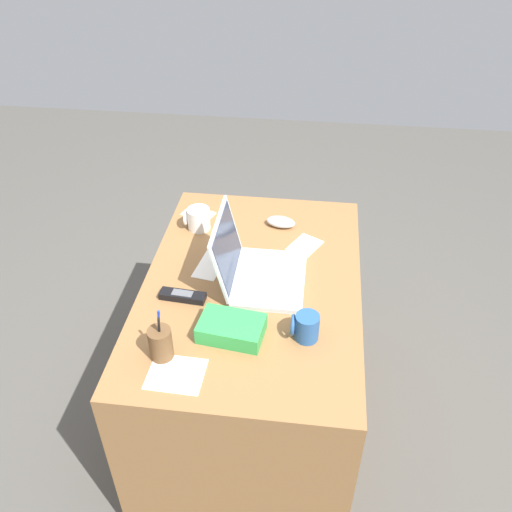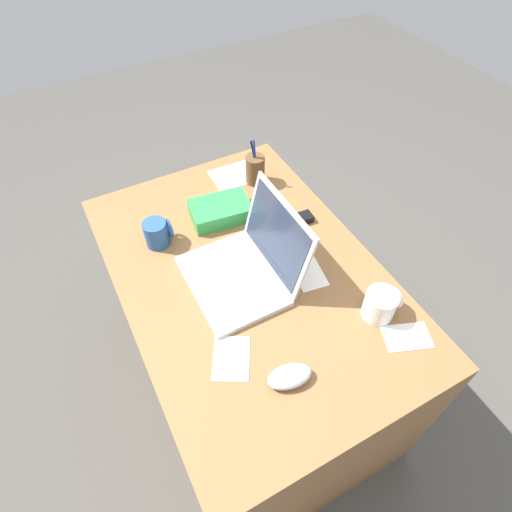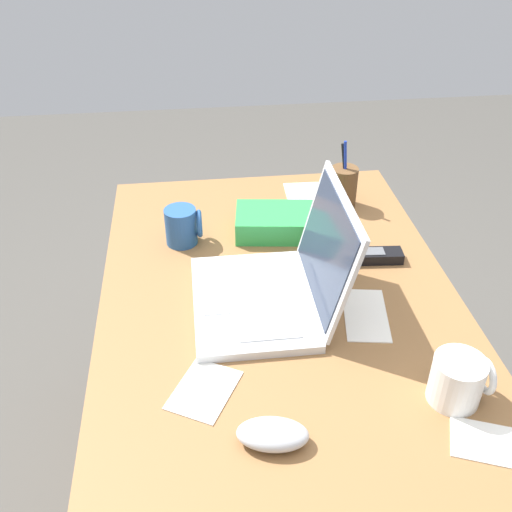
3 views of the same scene
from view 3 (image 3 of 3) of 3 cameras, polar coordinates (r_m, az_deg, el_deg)
ground_plane at (r=1.77m, az=1.82°, el=-22.38°), size 6.00×6.00×0.00m
desk at (r=1.48m, az=2.08°, el=-14.92°), size 1.11×0.75×0.71m
laptop at (r=1.19m, az=1.94°, el=-2.73°), size 0.31×0.30×0.24m
computer_mouse at (r=0.97m, az=1.61°, el=-16.76°), size 0.08×0.12×0.04m
coffee_mug_white at (r=1.06m, az=18.89°, el=-11.22°), size 0.09×0.10×0.09m
coffee_mug_tall at (r=1.39m, az=-7.06°, el=2.89°), size 0.07×0.09×0.09m
cordless_phone at (r=1.36m, az=10.74°, el=0.00°), size 0.06×0.16×0.03m
pen_holder at (r=1.55m, az=8.41°, el=6.63°), size 0.07×0.07×0.18m
snack_bag at (r=1.43m, az=2.02°, el=3.26°), size 0.15×0.21×0.06m
paper_note_near_laptop at (r=1.04m, az=21.68°, el=-16.41°), size 0.12×0.15×0.00m
paper_note_left at (r=1.62m, az=5.79°, el=5.94°), size 0.14×0.16×0.00m
paper_note_right at (r=1.05m, az=-5.01°, el=-12.72°), size 0.16×0.14×0.00m
paper_note_front at (r=1.21m, az=10.49°, el=-5.57°), size 0.17×0.11×0.00m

